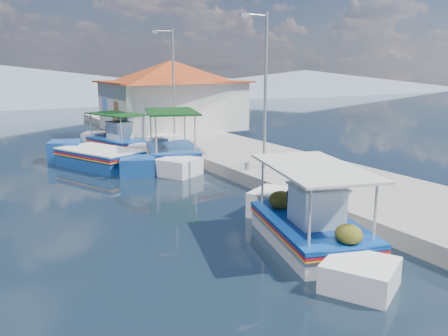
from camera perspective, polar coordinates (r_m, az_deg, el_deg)
ground at (r=15.12m, az=-5.46°, el=-5.04°), size 160.00×160.00×0.00m
quay at (r=22.90m, az=1.96°, el=1.58°), size 5.00×44.00×0.50m
bollards at (r=21.17m, az=-1.85°, el=1.81°), size 0.20×17.20×0.30m
main_caique at (r=12.25m, az=10.27°, el=-7.20°), size 3.24×6.72×2.30m
caique_green_canopy at (r=22.35m, az=-6.49°, el=1.66°), size 3.55×7.06×2.76m
caique_blue_hull at (r=22.02m, az=-14.83°, el=0.98°), size 3.91×6.47×1.26m
caique_far at (r=26.42m, az=-12.81°, el=3.07°), size 3.06×6.09×2.23m
harbor_building at (r=30.72m, az=-6.34°, el=8.97°), size 10.49×10.49×4.40m
lamp_post_near at (r=18.40m, az=4.83°, el=10.24°), size 1.21×0.14×6.00m
lamp_post_far at (r=26.34m, az=-6.37°, el=10.79°), size 1.21×0.14×6.00m
mountain_ridge at (r=70.37m, az=-19.42°, el=9.55°), size 171.40×96.00×5.50m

